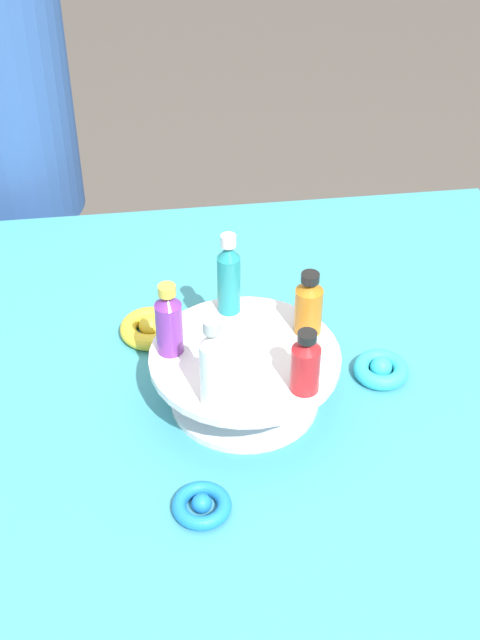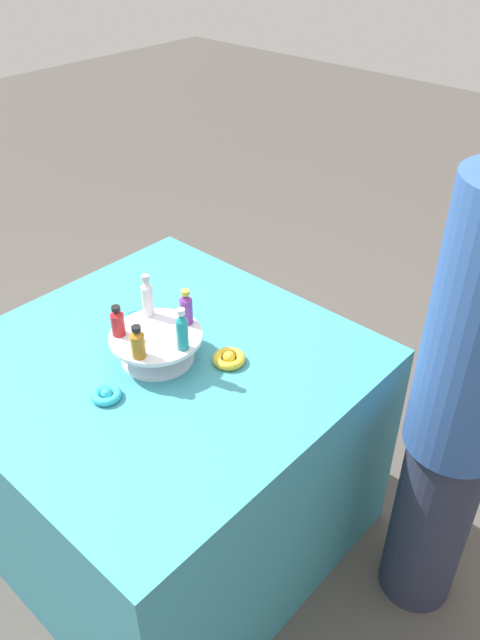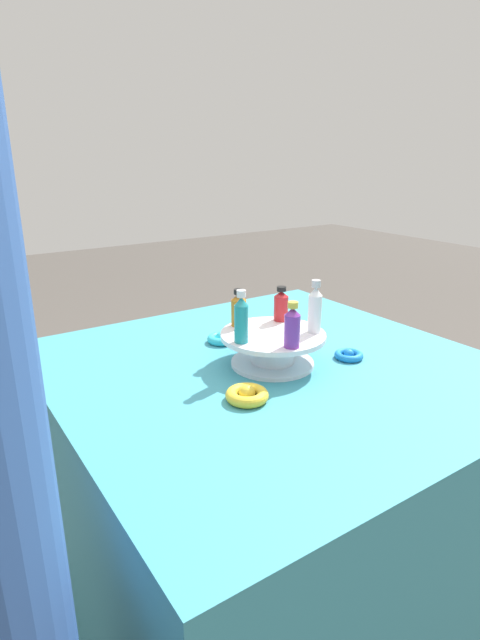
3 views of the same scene
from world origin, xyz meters
name	(u,v)px [view 2 (image 2 of 3)]	position (x,y,z in m)	size (l,w,h in m)	color
ground_plane	(174,522)	(0.00, 0.00, 0.00)	(12.00, 12.00, 0.00)	#4C4742
party_table	(167,449)	(0.00, 0.00, 0.38)	(1.07, 1.07, 0.76)	teal
display_stand	(157,345)	(0.00, 0.00, 0.81)	(0.27, 0.27, 0.09)	silver
bottle_clear	(147,297)	(-0.09, 0.05, 0.91)	(0.03, 0.03, 0.13)	silver
bottle_red	(118,322)	(-0.08, -0.07, 0.89)	(0.04, 0.04, 0.09)	#B21E23
bottle_amber	(138,343)	(0.04, -0.09, 0.89)	(0.04, 0.04, 0.10)	#AD6B19
bottle_teal	(182,331)	(0.10, 0.01, 0.90)	(0.03, 0.03, 0.13)	teal
bottle_purple	(186,308)	(0.02, 0.10, 0.89)	(0.04, 0.04, 0.11)	#702D93
ribbon_bow_gold	(229,358)	(0.17, 0.13, 0.77)	(0.10, 0.10, 0.04)	gold
ribbon_bow_blue	(136,318)	(-0.19, 0.08, 0.77)	(0.08, 0.08, 0.03)	blue
ribbon_bow_teal	(106,395)	(0.03, -0.21, 0.77)	(0.08, 0.08, 0.03)	#2DB7CC
person_figure	(463,404)	(0.76, 0.37, 0.79)	(0.27, 0.27, 1.57)	#282D42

